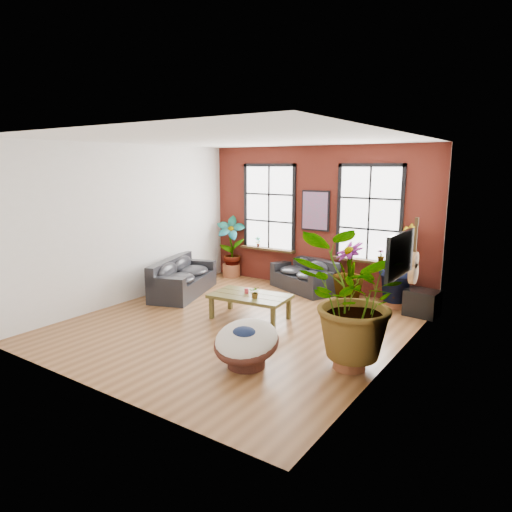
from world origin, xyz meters
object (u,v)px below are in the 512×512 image
at_px(sofa_back, 305,276).
at_px(coffee_table, 250,297).
at_px(sofa_left, 181,278).
at_px(papasan_chair, 246,342).

relative_size(sofa_back, coffee_table, 1.16).
relative_size(sofa_left, coffee_table, 1.41).
bearing_deg(sofa_back, papasan_chair, -50.41).
bearing_deg(papasan_chair, sofa_left, 136.64).
distance_m(coffee_table, papasan_chair, 2.23).
height_order(sofa_back, papasan_chair, sofa_back).
bearing_deg(sofa_back, sofa_left, -116.52).
bearing_deg(sofa_left, sofa_back, -68.66).
bearing_deg(coffee_table, sofa_left, 160.84).
height_order(sofa_back, coffee_table, sofa_back).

